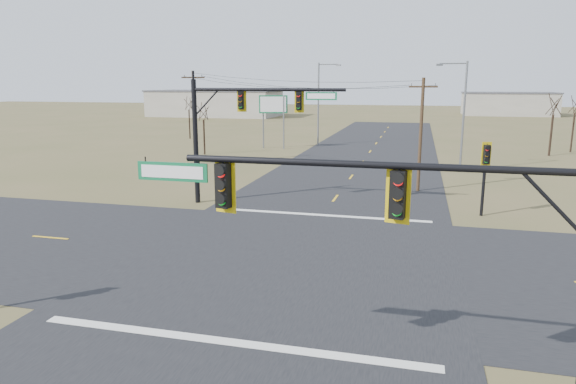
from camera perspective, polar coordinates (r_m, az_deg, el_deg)
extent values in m
plane|color=brown|center=(22.11, 0.32, -7.40)|extent=(320.00, 320.00, 0.00)
cube|color=black|center=(22.10, 0.32, -7.37)|extent=(160.00, 14.00, 0.02)
cube|color=black|center=(22.10, 0.32, -7.37)|extent=(14.00, 160.00, 0.02)
cube|color=silver|center=(15.52, -6.64, -16.19)|extent=(12.00, 0.40, 0.01)
cube|color=silver|center=(29.12, 3.88, -2.57)|extent=(12.00, 0.40, 0.01)
cylinder|color=black|center=(11.19, 10.00, 2.97)|extent=(8.88, 0.16, 0.16)
cube|color=#0E6338|center=(12.57, -12.73, 2.21)|extent=(1.80, 0.05, 0.45)
cylinder|color=black|center=(32.15, -10.22, 5.46)|extent=(0.30, 0.30, 7.58)
cylinder|color=black|center=(30.34, -2.35, 11.30)|extent=(9.20, 0.19, 0.19)
cube|color=#0E6338|center=(29.59, 3.71, 10.59)|extent=(1.80, 0.05, 0.45)
cylinder|color=black|center=(30.61, 20.93, 1.19)|extent=(0.17, 0.17, 4.04)
cylinder|color=#412D1C|center=(36.19, 14.52, 6.09)|extent=(0.22, 0.22, 7.71)
cube|color=#412D1C|center=(36.03, 14.80, 11.24)|extent=(1.89, 0.28, 0.12)
cylinder|color=#412D1C|center=(48.08, -10.34, 8.09)|extent=(0.24, 0.24, 8.45)
cube|color=#412D1C|center=(47.98, -10.50, 12.41)|extent=(1.94, 0.94, 0.12)
cylinder|color=slate|center=(59.06, -2.76, 7.78)|extent=(0.16, 0.16, 6.02)
cylinder|color=slate|center=(58.41, -0.48, 7.74)|extent=(0.16, 0.16, 6.02)
cube|color=#0E6338|center=(58.61, -1.64, 9.72)|extent=(3.13, 0.87, 2.01)
cylinder|color=slate|center=(45.89, 18.92, 7.90)|extent=(0.18, 0.18, 9.14)
cylinder|color=slate|center=(45.76, 17.90, 13.44)|extent=(2.19, 0.11, 0.11)
cube|color=slate|center=(45.71, 16.48, 13.40)|extent=(0.55, 0.37, 0.16)
cylinder|color=slate|center=(62.16, 3.39, 9.68)|extent=(0.19, 0.19, 9.70)
cylinder|color=slate|center=(61.94, 4.53, 13.96)|extent=(2.33, 0.12, 0.12)
cube|color=slate|center=(61.75, 5.62, 13.85)|extent=(0.58, 0.39, 0.17)
cylinder|color=black|center=(54.62, -9.30, 6.04)|extent=(0.18, 0.18, 3.63)
cylinder|color=black|center=(70.94, -10.89, 7.42)|extent=(0.18, 0.18, 3.88)
cylinder|color=black|center=(59.35, 27.18, 5.62)|extent=(0.22, 0.22, 4.20)
cylinder|color=black|center=(63.51, 29.06, 5.78)|extent=(0.19, 0.19, 4.23)
cube|color=#A49D92|center=(119.16, -8.07, 9.68)|extent=(28.00, 14.00, 5.50)
cube|color=#A49D92|center=(131.85, 23.25, 8.94)|extent=(20.00, 12.00, 5.00)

